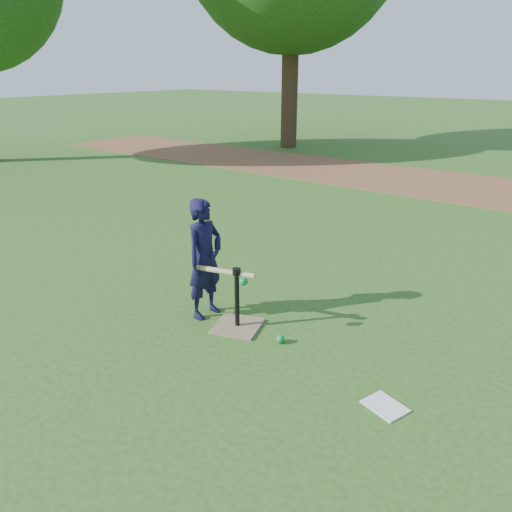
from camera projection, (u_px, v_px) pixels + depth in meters
The scene contains 7 objects.
ground at pixel (231, 321), 4.98m from camera, with size 80.00×80.00×0.00m, color #285116.
dirt_strip at pixel (458, 186), 10.56m from camera, with size 24.00×3.00×0.01m, color brown.
child at pixel (205, 259), 4.90m from camera, with size 0.44×0.29×1.21m, color black.
wiffle_ball_ground at pixel (281, 339), 4.56m from camera, with size 0.08×0.08×0.08m, color #0C8436.
clipboard at pixel (385, 406), 3.71m from camera, with size 0.30×0.23×0.01m, color white.
batting_tee at pixel (237, 317), 4.82m from camera, with size 0.54×0.54×0.61m.
swing_action at pixel (226, 273), 4.68m from camera, with size 0.64×0.21×0.08m.
Camera 1 is at (2.88, -3.37, 2.37)m, focal length 35.00 mm.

